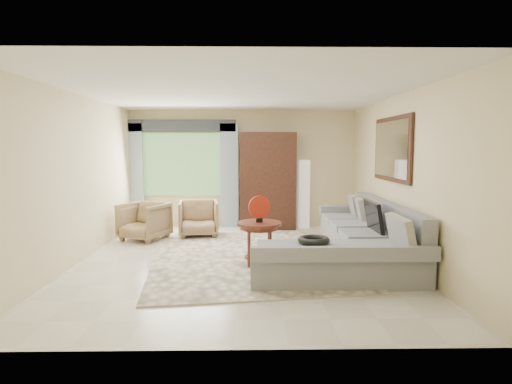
{
  "coord_description": "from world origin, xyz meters",
  "views": [
    {
      "loc": [
        0.13,
        -6.6,
        1.78
      ],
      "look_at": [
        0.25,
        0.35,
        1.05
      ],
      "focal_mm": 30.0,
      "sensor_mm": 36.0,
      "label": 1
    }
  ],
  "objects_px": {
    "tv_screen": "(374,217)",
    "armchair_left": "(144,221)",
    "sectional_sofa": "(356,245)",
    "armoire": "(268,181)",
    "floor_lamp": "(304,194)",
    "coffee_table": "(259,243)",
    "armchair_right": "(198,218)",
    "potted_plant": "(150,219)"
  },
  "relations": [
    {
      "from": "tv_screen",
      "to": "armchair_left",
      "type": "relative_size",
      "value": 0.93
    },
    {
      "from": "armchair_right",
      "to": "floor_lamp",
      "type": "bearing_deg",
      "value": 15.17
    },
    {
      "from": "tv_screen",
      "to": "armchair_left",
      "type": "bearing_deg",
      "value": 156.64
    },
    {
      "from": "sectional_sofa",
      "to": "potted_plant",
      "type": "xyz_separation_m",
      "value": [
        -3.75,
        2.61,
        -0.02
      ]
    },
    {
      "from": "floor_lamp",
      "to": "coffee_table",
      "type": "bearing_deg",
      "value": -108.95
    },
    {
      "from": "coffee_table",
      "to": "floor_lamp",
      "type": "height_order",
      "value": "floor_lamp"
    },
    {
      "from": "sectional_sofa",
      "to": "armchair_right",
      "type": "height_order",
      "value": "sectional_sofa"
    },
    {
      "from": "tv_screen",
      "to": "coffee_table",
      "type": "xyz_separation_m",
      "value": [
        -1.76,
        -0.16,
        -0.37
      ]
    },
    {
      "from": "tv_screen",
      "to": "floor_lamp",
      "type": "height_order",
      "value": "floor_lamp"
    },
    {
      "from": "potted_plant",
      "to": "floor_lamp",
      "type": "height_order",
      "value": "floor_lamp"
    },
    {
      "from": "armoire",
      "to": "potted_plant",
      "type": "bearing_deg",
      "value": -173.47
    },
    {
      "from": "sectional_sofa",
      "to": "armoire",
      "type": "xyz_separation_m",
      "value": [
        -1.23,
        2.9,
        0.77
      ]
    },
    {
      "from": "armchair_left",
      "to": "potted_plant",
      "type": "distance_m",
      "value": 0.89
    },
    {
      "from": "floor_lamp",
      "to": "sectional_sofa",
      "type": "bearing_deg",
      "value": -81.67
    },
    {
      "from": "armoire",
      "to": "floor_lamp",
      "type": "height_order",
      "value": "armoire"
    },
    {
      "from": "tv_screen",
      "to": "floor_lamp",
      "type": "xyz_separation_m",
      "value": [
        -0.7,
        2.93,
        0.03
      ]
    },
    {
      "from": "sectional_sofa",
      "to": "coffee_table",
      "type": "xyz_separation_m",
      "value": [
        -1.49,
        -0.14,
        0.07
      ]
    },
    {
      "from": "armchair_left",
      "to": "armoire",
      "type": "distance_m",
      "value": 2.79
    },
    {
      "from": "tv_screen",
      "to": "potted_plant",
      "type": "relative_size",
      "value": 1.4
    },
    {
      "from": "armchair_left",
      "to": "armchair_right",
      "type": "xyz_separation_m",
      "value": [
        1.0,
        0.34,
        -0.0
      ]
    },
    {
      "from": "sectional_sofa",
      "to": "floor_lamp",
      "type": "bearing_deg",
      "value": 98.33
    },
    {
      "from": "tv_screen",
      "to": "armoire",
      "type": "bearing_deg",
      "value": 117.58
    },
    {
      "from": "potted_plant",
      "to": "floor_lamp",
      "type": "xyz_separation_m",
      "value": [
        3.32,
        0.35,
        0.49
      ]
    },
    {
      "from": "sectional_sofa",
      "to": "armchair_left",
      "type": "height_order",
      "value": "sectional_sofa"
    },
    {
      "from": "tv_screen",
      "to": "armchair_left",
      "type": "height_order",
      "value": "tv_screen"
    },
    {
      "from": "sectional_sofa",
      "to": "potted_plant",
      "type": "height_order",
      "value": "sectional_sofa"
    },
    {
      "from": "sectional_sofa",
      "to": "tv_screen",
      "type": "bearing_deg",
      "value": 5.6
    },
    {
      "from": "sectional_sofa",
      "to": "potted_plant",
      "type": "bearing_deg",
      "value": 145.2
    },
    {
      "from": "coffee_table",
      "to": "armoire",
      "type": "bearing_deg",
      "value": 85.07
    },
    {
      "from": "sectional_sofa",
      "to": "floor_lamp",
      "type": "distance_m",
      "value": 3.03
    },
    {
      "from": "tv_screen",
      "to": "armoire",
      "type": "distance_m",
      "value": 3.26
    },
    {
      "from": "armoire",
      "to": "floor_lamp",
      "type": "distance_m",
      "value": 0.86
    },
    {
      "from": "sectional_sofa",
      "to": "tv_screen",
      "type": "xyz_separation_m",
      "value": [
        0.27,
        0.03,
        0.44
      ]
    },
    {
      "from": "sectional_sofa",
      "to": "armoire",
      "type": "relative_size",
      "value": 1.65
    },
    {
      "from": "coffee_table",
      "to": "floor_lamp",
      "type": "distance_m",
      "value": 3.29
    },
    {
      "from": "tv_screen",
      "to": "armchair_right",
      "type": "relative_size",
      "value": 0.94
    },
    {
      "from": "coffee_table",
      "to": "sectional_sofa",
      "type": "bearing_deg",
      "value": 5.18
    },
    {
      "from": "sectional_sofa",
      "to": "armchair_left",
      "type": "distance_m",
      "value": 4.05
    },
    {
      "from": "sectional_sofa",
      "to": "armoire",
      "type": "bearing_deg",
      "value": 113.06
    },
    {
      "from": "potted_plant",
      "to": "coffee_table",
      "type": "bearing_deg",
      "value": -50.55
    },
    {
      "from": "armchair_right",
      "to": "sectional_sofa",
      "type": "bearing_deg",
      "value": -44.49
    },
    {
      "from": "armchair_left",
      "to": "armchair_right",
      "type": "relative_size",
      "value": 1.01
    }
  ]
}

